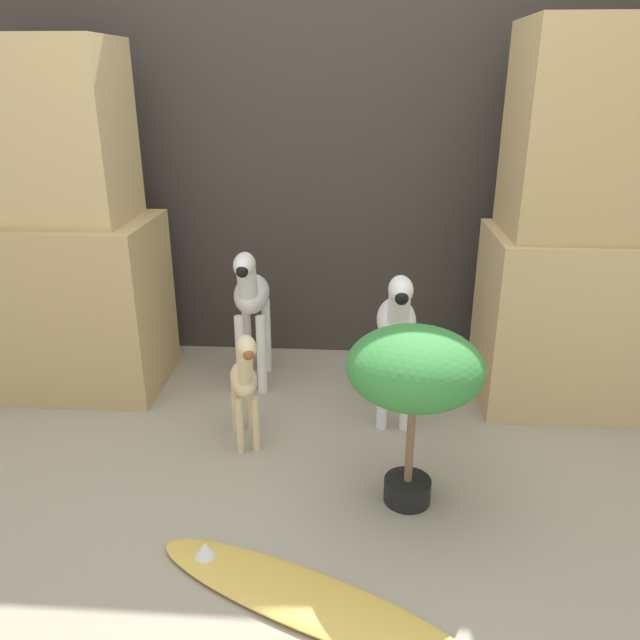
# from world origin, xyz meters

# --- Properties ---
(ground_plane) EXTENTS (14.00, 14.00, 0.00)m
(ground_plane) POSITION_xyz_m (0.00, 0.00, 0.00)
(ground_plane) COLOR #9E937F
(wall_back) EXTENTS (6.40, 0.08, 2.20)m
(wall_back) POSITION_xyz_m (0.00, 1.52, 1.10)
(wall_back) COLOR #38332D
(wall_back) RESTS_ON ground_plane
(rock_pillar_left) EXTENTS (0.86, 0.56, 1.58)m
(rock_pillar_left) POSITION_xyz_m (-1.19, 1.01, 0.71)
(rock_pillar_left) COLOR tan
(rock_pillar_left) RESTS_ON ground_plane
(rock_pillar_right) EXTENTS (0.86, 0.56, 1.64)m
(rock_pillar_right) POSITION_xyz_m (1.19, 1.01, 0.77)
(rock_pillar_right) COLOR tan
(rock_pillar_right) RESTS_ON ground_plane
(zebra_right) EXTENTS (0.17, 0.47, 0.71)m
(zebra_right) POSITION_xyz_m (0.35, 0.75, 0.44)
(zebra_right) COLOR white
(zebra_right) RESTS_ON ground_plane
(zebra_left) EXTENTS (0.18, 0.47, 0.71)m
(zebra_left) POSITION_xyz_m (-0.32, 1.04, 0.44)
(zebra_left) COLOR white
(zebra_left) RESTS_ON ground_plane
(giraffe_figurine) EXTENTS (0.19, 0.37, 0.54)m
(giraffe_figurine) POSITION_xyz_m (-0.26, 0.49, 0.31)
(giraffe_figurine) COLOR beige
(giraffe_figurine) RESTS_ON ground_plane
(potted_palm_front) EXTENTS (0.46, 0.46, 0.66)m
(potted_palm_front) POSITION_xyz_m (0.38, 0.18, 0.51)
(potted_palm_front) COLOR black
(potted_palm_front) RESTS_ON ground_plane
(surfboard) EXTENTS (1.02, 0.60, 0.07)m
(surfboard) POSITION_xyz_m (0.04, -0.31, 0.01)
(surfboard) COLOR gold
(surfboard) RESTS_ON ground_plane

